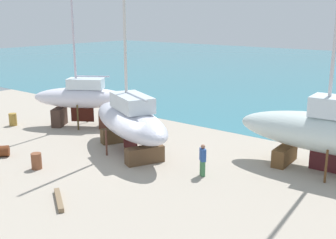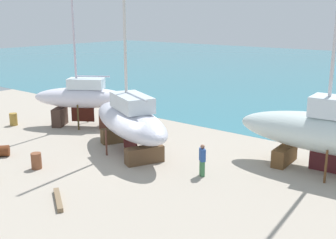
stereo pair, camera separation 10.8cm
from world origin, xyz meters
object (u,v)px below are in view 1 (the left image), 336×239
object	(u,v)px
barrel_by_slipway	(2,151)
worker	(203,160)
barrel_rust_mid	(13,119)
sailboat_small_center	(130,120)
sailboat_mid_port	(82,98)
barrel_rust_far	(36,161)

from	to	relation	value
barrel_by_slipway	worker	bearing A→B (deg)	24.12
barrel_rust_mid	barrel_by_slipway	size ratio (longest dim) A/B	1.10
barrel_by_slipway	sailboat_small_center	bearing A→B (deg)	45.24
sailboat_small_center	sailboat_mid_port	world-z (taller)	sailboat_small_center
sailboat_mid_port	barrel_rust_far	xyz separation A→B (m)	(4.92, -7.31, -1.65)
sailboat_mid_port	barrel_by_slipway	distance (m)	7.80
sailboat_small_center	barrel_rust_mid	xyz separation A→B (m)	(-11.06, -1.01, -1.49)
barrel_rust_far	sailboat_small_center	bearing A→B (deg)	69.36
sailboat_small_center	barrel_by_slipway	size ratio (longest dim) A/B	16.18
sailboat_small_center	barrel_rust_far	distance (m)	5.73
worker	barrel_rust_mid	distance (m)	16.57
barrel_rust_far	worker	bearing A→B (deg)	32.23
sailboat_mid_port	barrel_rust_mid	xyz separation A→B (m)	(-4.19, -3.15, -1.63)
sailboat_mid_port	worker	distance (m)	12.70
sailboat_small_center	barrel_rust_far	size ratio (longest dim) A/B	15.58
sailboat_mid_port	barrel_rust_far	distance (m)	8.96
barrel_rust_mid	barrel_by_slipway	distance (m)	7.22
worker	barrel_rust_mid	world-z (taller)	worker
sailboat_small_center	barrel_rust_mid	size ratio (longest dim) A/B	14.72
barrel_rust_far	barrel_rust_mid	bearing A→B (deg)	155.45
barrel_by_slipway	barrel_rust_mid	bearing A→B (deg)	143.71
sailboat_small_center	sailboat_mid_port	xyz separation A→B (m)	(-6.86, 2.14, 0.14)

